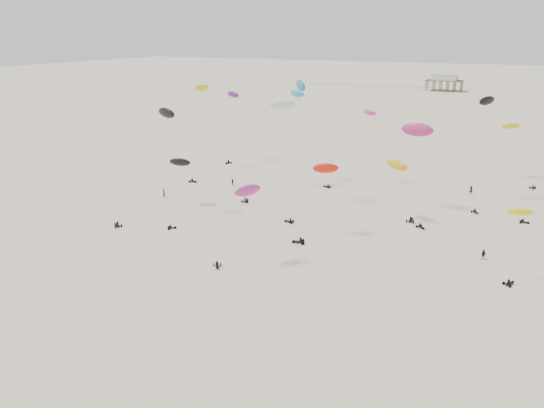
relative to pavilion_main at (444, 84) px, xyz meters
The scene contains 22 objects.
ground_plane 150.39m from the pavilion_main, 86.19° to the right, with size 900.00×900.00×0.00m, color beige.
pavilion_main is the anchor object (origin of this frame).
pier_fence 52.11m from the pavilion_main, behind, with size 80.20×0.20×1.50m.
rig_0 214.53m from the pavilion_main, 96.77° to the right, with size 5.16×7.14×19.27m.
rig_1 265.11m from the pavilion_main, 79.79° to the right, with size 3.46×3.28×11.47m.
rig_2 220.87m from the pavilion_main, 86.85° to the right, with size 9.82×10.41×18.51m.
rig_4 271.90m from the pavilion_main, 87.98° to the right, with size 6.60×6.59×12.94m.
rig_5 253.55m from the pavilion_main, 93.33° to the right, with size 9.63×14.86×15.93m.
rig_6 243.21m from the pavilion_main, 83.77° to the right, with size 9.60×5.95×12.43m.
rig_7 227.93m from the pavilion_main, 96.84° to the right, with size 8.46×16.69×24.33m.
rig_8 231.95m from the pavilion_main, 90.80° to the right, with size 6.01×17.52×22.28m.
rig_9 225.54m from the pavilion_main, 90.79° to the right, with size 8.75×13.97×22.99m.
rig_10 259.04m from the pavilion_main, 93.39° to the right, with size 8.45×13.34×21.94m.
rig_12 256.59m from the pavilion_main, 86.47° to the right, with size 5.92×8.51×13.21m.
rig_14 225.89m from the pavilion_main, 80.12° to the right, with size 3.95×13.36×22.56m.
rig_15 235.92m from the pavilion_main, 83.27° to the right, with size 6.31×10.42×17.91m.
rig_16 205.98m from the pavilion_main, 77.51° to the right, with size 10.02×10.24×15.04m.
rig_17 241.12m from the pavilion_main, 88.65° to the right, with size 6.62×15.97×26.44m.
spectator_0 249.51m from the pavilion_main, 95.11° to the right, with size 0.84×0.58×2.30m, color black.
spectator_1 257.50m from the pavilion_main, 80.41° to the right, with size 0.95×0.55×1.95m, color black.
spectator_2 234.44m from the pavilion_main, 93.30° to the right, with size 1.13×0.61×1.91m, color black.
spectator_3 220.74m from the pavilion_main, 80.25° to the right, with size 0.84×0.58×2.31m, color black.
Camera 1 is at (35.69, 12.83, 34.19)m, focal length 35.00 mm.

